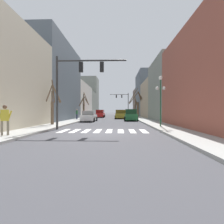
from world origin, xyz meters
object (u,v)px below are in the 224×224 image
pedestrian_crossing_street (5,117)px  street_lamp_right_corner (161,91)px  street_tree_left_near (135,108)px  pedestrian_waiting_at_curb (84,113)px  street_tree_right_near (138,103)px  traffic_signal_near (77,77)px  car_parked_right_far (89,116)px  street_tree_left_mid (84,106)px  car_parked_right_near (126,114)px  car_driving_away_lane (131,115)px  car_parked_left_far (100,114)px  car_at_intersection (120,115)px  pedestrian_near_right_corner (77,113)px  traffic_signal_far (123,100)px  street_tree_right_mid (53,104)px

pedestrian_crossing_street → street_lamp_right_corner: bearing=-175.8°
pedestrian_crossing_street → street_tree_left_near: size_ratio=0.35×
pedestrian_waiting_at_curb → street_tree_right_near: (10.59, 10.85, 2.21)m
traffic_signal_near → car_parked_right_far: (-0.78, 11.10, -3.73)m
pedestrian_crossing_street → street_tree_left_mid: 21.80m
street_tree_right_near → street_lamp_right_corner: bearing=-91.6°
pedestrian_crossing_street → pedestrian_waiting_at_curb: bearing=-118.8°
car_parked_right_near → street_tree_left_near: street_tree_left_near is taller
car_driving_away_lane → car_parked_right_far: bearing=108.3°
car_driving_away_lane → street_tree_right_near: street_tree_right_near is taller
pedestrian_waiting_at_curb → street_tree_left_mid: 2.08m
car_parked_left_far → car_at_intersection: bearing=-141.6°
car_at_intersection → street_tree_left_near: 13.48m
car_parked_right_near → street_tree_left_near: (2.61, 1.53, 1.61)m
street_tree_left_mid → car_parked_right_far: bearing=-71.7°
car_driving_away_lane → pedestrian_near_right_corner: (-9.12, 2.00, 0.35)m
car_parked_left_far → street_tree_left_near: (8.90, 6.83, 1.59)m
street_lamp_right_corner → street_tree_right_near: bearing=88.4°
traffic_signal_far → car_at_intersection: size_ratio=1.54×
street_tree_right_mid → car_parked_left_far: bearing=83.2°
car_parked_right_far → pedestrian_near_right_corner: pedestrian_near_right_corner is taller
pedestrian_waiting_at_curb → car_parked_left_far: bearing=136.1°
traffic_signal_near → car_driving_away_lane: (5.50, 13.18, -3.63)m
pedestrian_near_right_corner → pedestrian_crossing_street: pedestrian_crossing_street is taller
car_parked_right_near → street_tree_right_near: (2.60, -4.96, 2.50)m
car_at_intersection → street_lamp_right_corner: bearing=-169.1°
street_lamp_right_corner → car_at_intersection: street_lamp_right_corner is taller
pedestrian_waiting_at_curb → pedestrian_near_right_corner: bearing=-110.6°
pedestrian_crossing_street → street_tree_left_near: 39.17m
street_tree_right_mid → street_tree_right_near: (11.56, 22.73, 1.03)m
traffic_signal_far → street_tree_right_near: size_ratio=0.99×
traffic_signal_far → car_parked_right_far: bearing=-102.9°
street_lamp_right_corner → car_parked_left_far: (-8.18, 24.30, -2.61)m
car_driving_away_lane → pedestrian_crossing_street: size_ratio=2.38×
street_tree_right_near → car_driving_away_lane: bearing=-101.4°
pedestrian_near_right_corner → street_tree_left_near: 21.26m
traffic_signal_near → street_tree_left_near: bearing=76.0°
traffic_signal_far → car_driving_away_lane: 23.31m
pedestrian_waiting_at_curb → pedestrian_crossing_street: (-0.69, -20.14, 0.11)m
pedestrian_crossing_street → street_tree_right_mid: street_tree_right_mid is taller
car_parked_left_far → pedestrian_waiting_at_curb: car_parked_left_far is taller
traffic_signal_near → car_parked_right_near: bearing=79.9°
traffic_signal_near → street_tree_right_near: 27.59m
pedestrian_waiting_at_curb → street_tree_left_near: bearing=113.9°
street_tree_left_mid → street_tree_right_near: street_tree_right_near is taller
traffic_signal_near → car_parked_right_far: traffic_signal_near is taller
car_driving_away_lane → street_tree_left_mid: size_ratio=0.89×
car_driving_away_lane → pedestrian_waiting_at_curb: bearing=73.8°
car_parked_right_far → street_tree_left_mid: bearing=18.3°
car_parked_left_far → traffic_signal_far: bearing=-29.3°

